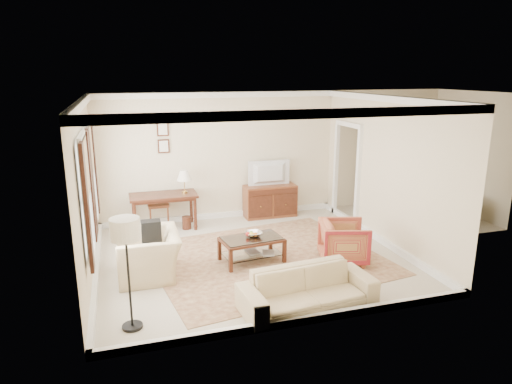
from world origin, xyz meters
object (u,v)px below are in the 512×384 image
tv (270,166)px  coffee_table (252,243)px  writing_desk (164,199)px  striped_armchair (344,240)px  sideboard (270,201)px  club_armchair (148,247)px  sofa (308,283)px

tv → coffee_table: bearing=64.4°
writing_desk → striped_armchair: bearing=-43.6°
tv → sideboard: bearing=-90.0°
sideboard → club_armchair: 3.90m
writing_desk → sideboard: 2.51m
sideboard → coffee_table: bearing=-115.4°
sideboard → sofa: bearing=-101.4°
tv → sofa: tv is taller
tv → sofa: (-0.87, -4.26, -0.84)m
writing_desk → coffee_table: size_ratio=1.23×
tv → coffee_table: (-1.17, -2.44, -0.88)m
writing_desk → tv: tv is taller
writing_desk → club_armchair: (-0.49, -2.32, -0.16)m
striped_armchair → sofa: bearing=152.9°
tv → coffee_table: tv is taller
tv → striped_armchair: 3.06m
coffee_table → club_armchair: club_armchair is taller
sideboard → coffee_table: size_ratio=1.06×
tv → striped_armchair: bearing=97.9°
striped_armchair → coffee_table: bearing=89.4°
coffee_table → sofa: bearing=-80.5°
striped_armchair → club_armchair: (-3.38, 0.43, 0.09)m
writing_desk → tv: bearing=3.9°
writing_desk → sofa: size_ratio=0.72×
striped_armchair → writing_desk: bearing=62.7°
club_armchair → sideboard: bearing=130.8°
sofa → sideboard: bearing=73.4°
coffee_table → writing_desk: bearing=120.0°
tv → striped_armchair: size_ratio=1.15×
striped_armchair → club_armchair: size_ratio=0.72×
coffee_table → club_armchair: (-1.80, -0.05, 0.15)m
tv → club_armchair: (-2.98, -2.49, -0.72)m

